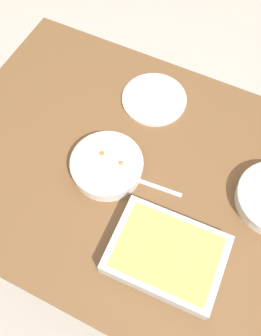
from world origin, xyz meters
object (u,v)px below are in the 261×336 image
at_px(stew_bowl, 107,165).
at_px(baking_dish, 167,254).
at_px(side_plate, 154,99).
at_px(spoon_by_stew, 146,183).

relative_size(stew_bowl, baking_dish, 0.71).
bearing_deg(side_plate, stew_bowl, 86.70).
bearing_deg(baking_dish, stew_bowl, -32.13).
distance_m(stew_bowl, spoon_by_stew, 0.13).
distance_m(stew_bowl, baking_dish, 0.32).
bearing_deg(stew_bowl, side_plate, -93.30).
relative_size(stew_bowl, spoon_by_stew, 1.25).
xyz_separation_m(side_plate, spoon_by_stew, (-0.11, 0.30, -0.00)).
relative_size(stew_bowl, side_plate, 1.00).
bearing_deg(side_plate, baking_dish, 117.73).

